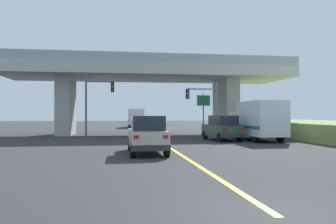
# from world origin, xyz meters

# --- Properties ---
(ground) EXTENTS (160.00, 160.00, 0.00)m
(ground) POSITION_xyz_m (0.00, 29.57, 0.00)
(ground) COLOR #2B2B2D
(overpass_bridge) EXTENTS (29.50, 8.74, 7.93)m
(overpass_bridge) POSITION_xyz_m (0.00, 29.57, 5.70)
(overpass_bridge) COLOR #B7B5AD
(overpass_bridge) RESTS_ON ground
(lane_divider_stripe) EXTENTS (0.20, 26.61, 0.01)m
(lane_divider_stripe) POSITION_xyz_m (0.00, 13.31, 0.00)
(lane_divider_stripe) COLOR yellow
(lane_divider_stripe) RESTS_ON ground
(suv_lead) EXTENTS (1.91, 4.71, 2.02)m
(suv_lead) POSITION_xyz_m (-1.69, 11.71, 1.01)
(suv_lead) COLOR #B7B29E
(suv_lead) RESTS_ON ground
(suv_crossing) EXTENTS (2.34, 4.46, 2.02)m
(suv_crossing) POSITION_xyz_m (5.06, 19.87, 1.01)
(suv_crossing) COLOR #2D4C33
(suv_crossing) RESTS_ON ground
(box_truck) EXTENTS (2.33, 7.05, 3.14)m
(box_truck) POSITION_xyz_m (7.91, 19.62, 1.65)
(box_truck) COLOR silver
(box_truck) RESTS_ON ground
(traffic_signal_nearside) EXTENTS (3.07, 0.36, 5.19)m
(traffic_signal_nearside) POSITION_xyz_m (5.06, 25.02, 3.30)
(traffic_signal_nearside) COLOR slate
(traffic_signal_nearside) RESTS_ON ground
(traffic_signal_farside) EXTENTS (2.64, 0.36, 5.97)m
(traffic_signal_farside) POSITION_xyz_m (-5.30, 25.33, 3.69)
(traffic_signal_farside) COLOR #56595E
(traffic_signal_farside) RESTS_ON ground
(highway_sign) EXTENTS (1.40, 0.17, 4.25)m
(highway_sign) POSITION_xyz_m (5.49, 27.53, 3.07)
(highway_sign) COLOR slate
(highway_sign) RESTS_ON ground
(semi_truck_distant) EXTENTS (2.33, 7.46, 2.96)m
(semi_truck_distant) POSITION_xyz_m (-0.38, 48.88, 1.58)
(semi_truck_distant) COLOR silver
(semi_truck_distant) RESTS_ON ground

